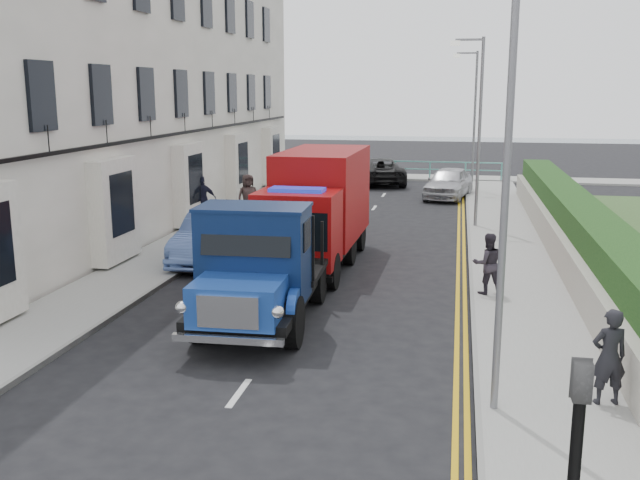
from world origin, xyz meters
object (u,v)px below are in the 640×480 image
(lamp_far, at_px, (472,113))
(parked_car_front, at_px, (213,240))
(pedestrian_east_near, at_px, (609,357))
(lamp_mid, at_px, (476,121))
(bedford_lorry, at_px, (257,274))
(red_lorry, at_px, (318,206))
(lamp_near, at_px, (498,168))

(lamp_far, distance_m, parked_car_front, 18.98)
(parked_car_front, distance_m, pedestrian_east_near, 12.89)
(lamp_mid, bearing_deg, bedford_lorry, -110.61)
(bedford_lorry, height_order, parked_car_front, bedford_lorry)
(red_lorry, relative_size, parked_car_front, 1.58)
(lamp_near, bearing_deg, red_lorry, 116.28)
(bedford_lorry, distance_m, pedestrian_east_near, 7.26)
(red_lorry, bearing_deg, pedestrian_east_near, -52.57)
(lamp_near, xyz_separation_m, pedestrian_east_near, (1.92, 0.52, -3.07))
(lamp_mid, relative_size, lamp_far, 1.00)
(lamp_far, relative_size, red_lorry, 1.08)
(lamp_near, height_order, pedestrian_east_near, lamp_near)
(bedford_lorry, bearing_deg, red_lorry, 86.45)
(bedford_lorry, relative_size, pedestrian_east_near, 3.64)
(lamp_far, bearing_deg, red_lorry, -105.53)
(bedford_lorry, relative_size, parked_car_front, 1.44)
(lamp_near, height_order, red_lorry, lamp_near)
(lamp_near, bearing_deg, bedford_lorry, 145.41)
(pedestrian_east_near, bearing_deg, red_lorry, -67.92)
(lamp_near, bearing_deg, pedestrian_east_near, 15.03)
(bedford_lorry, bearing_deg, lamp_near, -36.68)
(bedford_lorry, distance_m, parked_car_front, 6.47)
(lamp_near, relative_size, parked_car_front, 1.72)
(lamp_far, height_order, bedford_lorry, lamp_far)
(pedestrian_east_near, bearing_deg, bedford_lorry, -36.94)
(red_lorry, bearing_deg, lamp_near, -62.79)
(lamp_mid, distance_m, bedford_lorry, 13.85)
(lamp_near, xyz_separation_m, lamp_far, (0.00, 26.00, 0.00))
(pedestrian_east_near, bearing_deg, lamp_far, -100.11)
(lamp_near, height_order, parked_car_front, lamp_near)
(parked_car_front, bearing_deg, pedestrian_east_near, -43.58)
(lamp_near, xyz_separation_m, parked_car_front, (-7.78, 9.00, -3.30))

